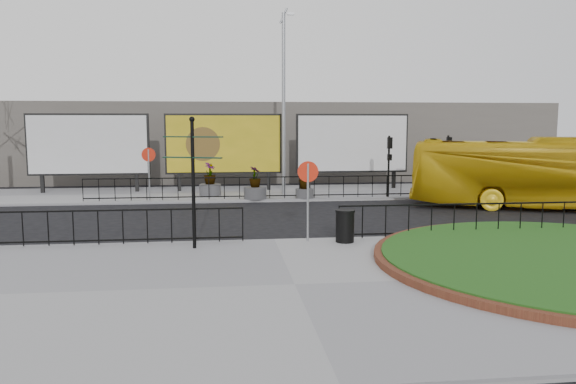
{
  "coord_description": "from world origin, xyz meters",
  "views": [
    {
      "loc": [
        -1.59,
        -17.24,
        3.77
      ],
      "look_at": [
        0.69,
        2.18,
        1.33
      ],
      "focal_mm": 35.0,
      "sensor_mm": 36.0,
      "label": 1
    }
  ],
  "objects": [
    {
      "name": "signal_pole_b",
      "position": [
        9.5,
        9.34,
        2.1
      ],
      "size": [
        0.22,
        0.26,
        3.0
      ],
      "color": "black",
      "rests_on": "pavement_far"
    },
    {
      "name": "grass_lawn",
      "position": [
        7.5,
        -4.0,
        0.23
      ],
      "size": [
        10.0,
        10.0,
        0.22
      ],
      "primitive_type": "cylinder",
      "color": "#184913",
      "rests_on": "pavement_near"
    },
    {
      "name": "signal_pole_a",
      "position": [
        6.5,
        9.34,
        2.1
      ],
      "size": [
        0.22,
        0.26,
        3.0
      ],
      "color": "black",
      "rests_on": "pavement_far"
    },
    {
      "name": "planter_c",
      "position": [
        2.34,
        9.4,
        0.76
      ],
      "size": [
        0.87,
        0.87,
        1.54
      ],
      "color": "#4C4C4F",
      "rests_on": "pavement_far"
    },
    {
      "name": "railing_near_left",
      "position": [
        -6.0,
        -0.3,
        0.67
      ],
      "size": [
        10.0,
        0.1,
        1.1
      ],
      "primitive_type": null,
      "color": "black",
      "rests_on": "pavement_near"
    },
    {
      "name": "billboard_right",
      "position": [
        5.5,
        12.97,
        2.6
      ],
      "size": [
        6.2,
        0.31,
        4.1
      ],
      "color": "black",
      "rests_on": "pavement_far"
    },
    {
      "name": "fingerpost_sign",
      "position": [
        -2.43,
        -1.0,
        2.42
      ],
      "size": [
        1.75,
        0.85,
        3.81
      ],
      "rotation": [
        0.0,
        0.0,
        -0.4
      ],
      "color": "black",
      "rests_on": "pavement_near"
    },
    {
      "name": "railing_far",
      "position": [
        1.0,
        9.3,
        0.67
      ],
      "size": [
        18.0,
        0.1,
        1.1
      ],
      "primitive_type": null,
      "color": "black",
      "rests_on": "pavement_far"
    },
    {
      "name": "billboard_mid",
      "position": [
        -1.5,
        12.97,
        2.6
      ],
      "size": [
        6.2,
        0.31,
        4.1
      ],
      "color": "black",
      "rests_on": "pavement_far"
    },
    {
      "name": "lamp_post",
      "position": [
        1.51,
        11.0,
        4.83
      ],
      "size": [
        0.74,
        0.18,
        9.23
      ],
      "color": "gray",
      "rests_on": "pavement_far"
    },
    {
      "name": "building_backdrop",
      "position": [
        0.0,
        22.0,
        2.5
      ],
      "size": [
        40.0,
        10.0,
        5.0
      ],
      "primitive_type": "cube",
      "color": "#5B5650",
      "rests_on": "ground"
    },
    {
      "name": "planter_b",
      "position": [
        -0.05,
        9.4,
        0.66
      ],
      "size": [
        1.08,
        1.08,
        1.57
      ],
      "color": "#4C4C4F",
      "rests_on": "pavement_far"
    },
    {
      "name": "ground",
      "position": [
        0.0,
        0.0,
        0.0
      ],
      "size": [
        90.0,
        90.0,
        0.0
      ],
      "primitive_type": "plane",
      "color": "black",
      "rests_on": "ground"
    },
    {
      "name": "planter_a",
      "position": [
        -2.23,
        11.0,
        0.71
      ],
      "size": [
        1.08,
        1.08,
        1.65
      ],
      "color": "#4C4C4F",
      "rests_on": "pavement_far"
    },
    {
      "name": "speed_sign_far",
      "position": [
        -5.0,
        9.4,
        1.92
      ],
      "size": [
        0.64,
        0.07,
        2.47
      ],
      "color": "gray",
      "rests_on": "pavement_far"
    },
    {
      "name": "speed_sign_near",
      "position": [
        1.0,
        -0.4,
        1.92
      ],
      "size": [
        0.64,
        0.07,
        2.47
      ],
      "color": "gray",
      "rests_on": "pavement_near"
    },
    {
      "name": "bus",
      "position": [
        12.23,
        5.62,
        1.56
      ],
      "size": [
        11.43,
        6.3,
        3.12
      ],
      "primitive_type": "imported",
      "rotation": [
        0.0,
        0.0,
        1.22
      ],
      "color": "gold",
      "rests_on": "ground"
    },
    {
      "name": "railing_near_right",
      "position": [
        6.5,
        -0.3,
        0.67
      ],
      "size": [
        9.0,
        0.1,
        1.1
      ],
      "primitive_type": null,
      "color": "black",
      "rests_on": "pavement_near"
    },
    {
      "name": "pavement_far",
      "position": [
        0.0,
        12.0,
        0.06
      ],
      "size": [
        44.0,
        6.0,
        0.12
      ],
      "primitive_type": "cube",
      "color": "gray",
      "rests_on": "ground"
    },
    {
      "name": "brick_edge",
      "position": [
        7.5,
        -4.0,
        0.21
      ],
      "size": [
        10.4,
        10.4,
        0.18
      ],
      "primitive_type": "cylinder",
      "color": "brown",
      "rests_on": "pavement_near"
    },
    {
      "name": "billboard_left",
      "position": [
        -8.5,
        12.97,
        2.6
      ],
      "size": [
        6.2,
        0.31,
        4.1
      ],
      "color": "black",
      "rests_on": "pavement_far"
    },
    {
      "name": "pavement_near",
      "position": [
        0.0,
        -5.0,
        0.06
      ],
      "size": [
        30.0,
        10.0,
        0.12
      ],
      "primitive_type": "cube",
      "color": "gray",
      "rests_on": "ground"
    },
    {
      "name": "litter_bin",
      "position": [
        2.11,
        -0.69,
        0.62
      ],
      "size": [
        0.6,
        0.6,
        1.0
      ],
      "color": "black",
      "rests_on": "pavement_near"
    }
  ]
}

